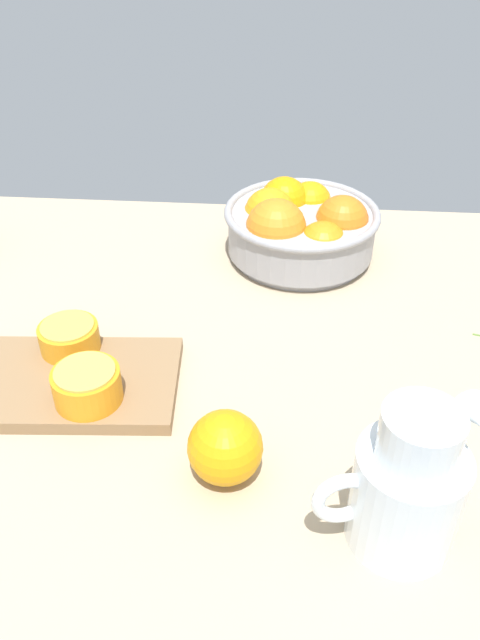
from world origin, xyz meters
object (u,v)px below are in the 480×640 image
Objects in this scene: loose_orange_2 at (225,447)px; cutting_board at (65,382)px; orange_half_0 at (69,337)px; fruit_bowl at (300,227)px; orange_half_1 at (87,385)px; juice_pitcher at (406,493)px.

cutting_board is at bearing 150.52° from loose_orange_2.
fruit_bowl is at bearing 44.11° from orange_half_0.
orange_half_1 is at bearing 153.63° from loose_orange_2.
orange_half_1 is 17.52cm from loose_orange_2.
juice_pitcher is at bearing -25.28° from cutting_board.
orange_half_1 is (-31.80, 13.57, -2.06)cm from juice_pitcher.
loose_orange_2 is at bearing -26.37° from orange_half_1.
juice_pitcher is 34.64cm from orange_half_1.
fruit_bowl is 41.71cm from orange_half_1.
fruit_bowl reaches higher than cutting_board.
loose_orange_2 is at bearing -99.31° from fruit_bowl.
cutting_board is 5.80cm from orange_half_1.
orange_half_0 is (-36.36, 22.09, -2.36)cm from juice_pitcher.
orange_half_0 is at bearing 148.72° from juice_pitcher.
orange_half_1 reaches higher than orange_half_0.
loose_orange_2 is (-16.10, 5.79, -1.99)cm from juice_pitcher.
fruit_bowl is 3.10× the size of loose_orange_2.
juice_pitcher is 2.20× the size of orange_half_0.
cutting_board is 3.47× the size of orange_half_1.
orange_half_1 is at bearing -123.01° from fruit_bowl.
fruit_bowl is at bearing 50.00° from cutting_board.
juice_pitcher reaches higher than fruit_bowl.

